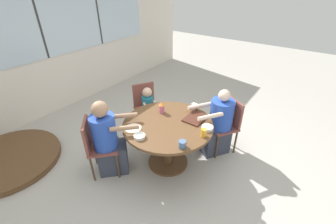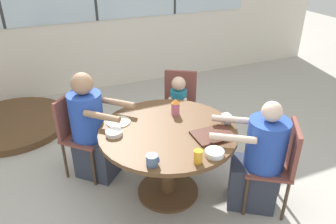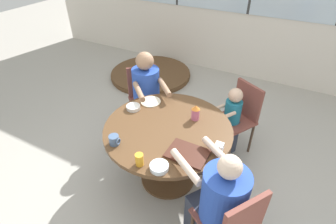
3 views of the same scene
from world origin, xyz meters
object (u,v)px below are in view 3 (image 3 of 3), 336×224
(bowl_cereal, at_px, (133,107))
(milk_carton_small, at_px, (219,148))
(chair_for_man_blue_shirt, at_px, (144,93))
(sippy_cup, at_px, (196,112))
(person_man_blue_shirt, at_px, (148,101))
(bowl_white_shallow, at_px, (159,167))
(folded_table_stack, at_px, (151,74))
(coffee_mug, at_px, (114,140))
(chair_for_toddler, at_px, (240,113))
(chair_for_woman_green_shirt, at_px, (233,222))
(person_woman_green_shirt, at_px, (218,208))
(juice_glass, at_px, (139,160))
(person_toddler, at_px, (229,124))

(bowl_cereal, bearing_deg, milk_carton_small, -11.01)
(chair_for_man_blue_shirt, xyz_separation_m, sippy_cup, (0.90, -0.45, 0.28))
(person_man_blue_shirt, height_order, sippy_cup, person_man_blue_shirt)
(bowl_white_shallow, bearing_deg, folded_table_stack, 122.81)
(coffee_mug, xyz_separation_m, bowl_cereal, (-0.16, 0.53, -0.02))
(chair_for_toddler, relative_size, bowl_cereal, 5.98)
(sippy_cup, distance_m, bowl_white_shallow, 0.75)
(chair_for_man_blue_shirt, distance_m, sippy_cup, 1.04)
(sippy_cup, height_order, bowl_white_shallow, sippy_cup)
(chair_for_toddler, bearing_deg, milk_carton_small, 122.67)
(sippy_cup, relative_size, bowl_white_shallow, 1.06)
(chair_for_woman_green_shirt, height_order, bowl_white_shallow, chair_for_woman_green_shirt)
(person_woman_green_shirt, distance_m, bowl_cereal, 1.31)
(milk_carton_small, bearing_deg, juice_glass, -139.69)
(bowl_cereal, bearing_deg, chair_for_woman_green_shirt, -26.50)
(coffee_mug, xyz_separation_m, folded_table_stack, (-1.11, 2.42, -0.73))
(chair_for_man_blue_shirt, distance_m, chair_for_toddler, 1.24)
(bowl_white_shallow, bearing_deg, coffee_mug, 171.75)
(sippy_cup, relative_size, juice_glass, 1.48)
(coffee_mug, distance_m, juice_glass, 0.35)
(chair_for_toddler, relative_size, bowl_white_shallow, 5.71)
(person_woman_green_shirt, distance_m, person_toddler, 1.21)
(person_man_blue_shirt, distance_m, bowl_white_shallow, 1.35)
(coffee_mug, relative_size, bowl_cereal, 0.66)
(chair_for_toddler, relative_size, person_woman_green_shirt, 0.81)
(person_toddler, distance_m, juice_glass, 1.37)
(chair_for_woman_green_shirt, relative_size, person_woman_green_shirt, 0.81)
(milk_carton_small, height_order, bowl_white_shallow, milk_carton_small)
(chair_for_woman_green_shirt, xyz_separation_m, chair_for_man_blue_shirt, (-1.55, 1.24, 0.00))
(person_man_blue_shirt, bearing_deg, milk_carton_small, 103.46)
(person_man_blue_shirt, xyz_separation_m, milk_carton_small, (1.14, -0.67, 0.26))
(person_man_blue_shirt, bearing_deg, chair_for_woman_green_shirt, 95.80)
(coffee_mug, distance_m, folded_table_stack, 2.76)
(coffee_mug, height_order, juice_glass, juice_glass)
(juice_glass, distance_m, bowl_cereal, 0.81)
(chair_for_toddler, bearing_deg, person_man_blue_shirt, 44.97)
(chair_for_man_blue_shirt, relative_size, person_woman_green_shirt, 0.81)
(folded_table_stack, bearing_deg, bowl_cereal, -63.28)
(person_woman_green_shirt, height_order, milk_carton_small, person_woman_green_shirt)
(folded_table_stack, bearing_deg, coffee_mug, -65.35)
(bowl_white_shallow, bearing_deg, juice_glass, -168.96)
(chair_for_man_blue_shirt, height_order, coffee_mug, chair_for_man_blue_shirt)
(sippy_cup, height_order, folded_table_stack, sippy_cup)
(chair_for_woman_green_shirt, height_order, sippy_cup, sippy_cup)
(person_man_blue_shirt, relative_size, bowl_cereal, 7.84)
(milk_carton_small, distance_m, bowl_white_shallow, 0.54)
(chair_for_woman_green_shirt, height_order, person_woman_green_shirt, person_woman_green_shirt)
(person_toddler, bearing_deg, coffee_mug, 88.08)
(chair_for_woman_green_shirt, relative_size, juice_glass, 7.97)
(bowl_cereal, bearing_deg, chair_for_toddler, 37.72)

